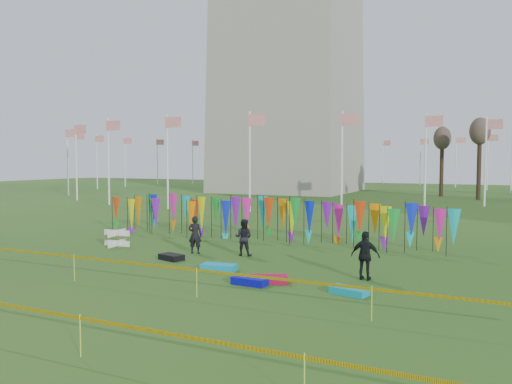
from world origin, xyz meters
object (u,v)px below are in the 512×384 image
at_px(person_mid, 244,237).
at_px(kite_bag_teal, 349,291).
at_px(kite_bag_blue, 250,281).
at_px(kite_bag_black, 171,257).
at_px(kite_bag_red, 268,279).
at_px(box_kite, 117,238).
at_px(person_left, 195,235).
at_px(person_right, 365,256).
at_px(kite_bag_turquoise, 219,268).

distance_m(person_mid, kite_bag_teal, 7.11).
bearing_deg(kite_bag_teal, person_mid, 143.45).
height_order(kite_bag_blue, kite_bag_black, kite_bag_blue).
bearing_deg(kite_bag_teal, kite_bag_blue, -177.14).
distance_m(kite_bag_red, kite_bag_black, 5.45).
distance_m(kite_bag_blue, kite_bag_black, 5.23).
bearing_deg(box_kite, person_left, 0.52).
distance_m(box_kite, kite_bag_blue, 9.72).
bearing_deg(box_kite, kite_bag_black, -20.72).
bearing_deg(kite_bag_blue, kite_bag_teal, 2.86).
bearing_deg(person_left, person_right, 151.82).
xyz_separation_m(kite_bag_red, kite_bag_black, (-5.12, 1.85, -0.00)).
bearing_deg(kite_bag_turquoise, person_left, 135.67).
bearing_deg(box_kite, kite_bag_teal, -17.02).
height_order(person_left, kite_bag_blue, person_left).
distance_m(kite_bag_blue, kite_bag_teal, 3.25).
relative_size(person_right, kite_bag_teal, 1.49).
bearing_deg(box_kite, kite_bag_red, -20.26).
height_order(kite_bag_blue, kite_bag_teal, kite_bag_blue).
relative_size(kite_bag_red, kite_bag_teal, 1.17).
bearing_deg(kite_bag_black, person_left, 86.12).
height_order(box_kite, person_mid, person_mid).
height_order(person_right, kite_bag_red, person_right).
height_order(kite_bag_turquoise, kite_bag_black, kite_bag_turquoise).
bearing_deg(kite_bag_black, person_mid, 42.77).
bearing_deg(kite_bag_blue, kite_bag_red, 45.70).
height_order(kite_bag_black, kite_bag_teal, kite_bag_black).
xyz_separation_m(box_kite, kite_bag_teal, (12.15, -3.72, -0.29)).
xyz_separation_m(person_left, kite_bag_blue, (4.59, -3.92, -0.70)).
bearing_deg(kite_bag_turquoise, person_right, 9.72).
relative_size(person_right, kite_bag_blue, 1.43).
relative_size(box_kite, kite_bag_red, 0.61).
height_order(kite_bag_turquoise, kite_bag_teal, kite_bag_turquoise).
relative_size(person_right, kite_bag_turquoise, 1.33).
height_order(kite_bag_turquoise, kite_bag_blue, kite_bag_turquoise).
relative_size(kite_bag_turquoise, kite_bag_red, 0.96).
bearing_deg(kite_bag_turquoise, kite_bag_teal, -12.63).
bearing_deg(person_right, box_kite, -6.53).
xyz_separation_m(box_kite, person_right, (12.17, -1.67, 0.43)).
bearing_deg(person_left, kite_bag_blue, 123.60).
bearing_deg(kite_bag_teal, person_right, 89.51).
relative_size(kite_bag_blue, kite_bag_teal, 1.04).
bearing_deg(kite_bag_blue, person_right, 34.14).
distance_m(kite_bag_turquoise, kite_bag_teal, 5.30).
distance_m(box_kite, person_mid, 6.50).
xyz_separation_m(person_left, kite_bag_turquoise, (2.66, -2.60, -0.70)).
distance_m(person_mid, kite_bag_red, 4.92).
relative_size(kite_bag_blue, kite_bag_red, 0.89).
xyz_separation_m(box_kite, kite_bag_red, (9.33, -3.44, -0.28)).
height_order(person_mid, person_right, person_right).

